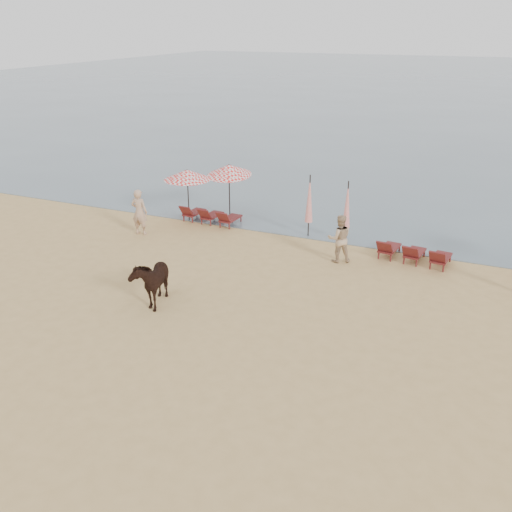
{
  "coord_description": "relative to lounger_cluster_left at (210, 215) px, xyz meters",
  "views": [
    {
      "loc": [
        7.03,
        -11.13,
        8.38
      ],
      "look_at": [
        0.0,
        5.0,
        1.1
      ],
      "focal_mm": 40.0,
      "sensor_mm": 36.0,
      "label": 1
    }
  ],
  "objects": [
    {
      "name": "umbrella_closed_left",
      "position": [
        4.57,
        0.14,
        1.25
      ],
      "size": [
        0.32,
        0.32,
        2.64
      ],
      "rotation": [
        0.0,
        0.0,
        -0.14
      ],
      "color": "black",
      "rests_on": "ground"
    },
    {
      "name": "beachgoer_right_a",
      "position": [
        6.47,
        -1.96,
        0.54
      ],
      "size": [
        1.11,
        1.03,
        1.83
      ],
      "primitive_type": "imported",
      "rotation": [
        0.0,
        0.0,
        3.62
      ],
      "color": "tan",
      "rests_on": "ground"
    },
    {
      "name": "umbrella_closed_right",
      "position": [
        6.17,
        0.1,
        1.21
      ],
      "size": [
        0.31,
        0.31,
        2.57
      ],
      "rotation": [
        0.0,
        0.0,
        -0.32
      ],
      "color": "black",
      "rests_on": "ground"
    },
    {
      "name": "beachgoer_left",
      "position": [
        -2.03,
        -2.42,
        0.6
      ],
      "size": [
        0.75,
        0.52,
        1.95
      ],
      "primitive_type": "imported",
      "rotation": [
        0.0,
        0.0,
        3.22
      ],
      "color": "tan",
      "rests_on": "ground"
    },
    {
      "name": "umbrella_open_left_b",
      "position": [
        0.44,
        1.11,
        1.84
      ],
      "size": [
        2.01,
        2.05,
        2.56
      ],
      "rotation": [
        0.0,
        0.0,
        -0.32
      ],
      "color": "black",
      "rests_on": "ground"
    },
    {
      "name": "lounger_cluster_left",
      "position": [
        0.0,
        0.0,
        0.0
      ],
      "size": [
        2.54,
        1.59,
        0.54
      ],
      "rotation": [
        0.0,
        0.0,
        -0.06
      ],
      "color": "#5E1D16",
      "rests_on": "ground"
    },
    {
      "name": "sea",
      "position": [
        4.49,
        69.84,
        -0.37
      ],
      "size": [
        160.0,
        140.0,
        0.06
      ],
      "primitive_type": "cube",
      "color": "#51606B",
      "rests_on": "ground"
    },
    {
      "name": "lounger_cluster_right",
      "position": [
        9.05,
        -0.93,
        0.01
      ],
      "size": [
        2.67,
        1.76,
        0.55
      ],
      "rotation": [
        0.0,
        0.0,
        -0.11
      ],
      "color": "#5E1D16",
      "rests_on": "ground"
    },
    {
      "name": "cow",
      "position": [
        1.95,
        -7.61,
        0.43
      ],
      "size": [
        1.37,
        2.08,
        1.62
      ],
      "primitive_type": "imported",
      "rotation": [
        0.0,
        0.0,
        0.28
      ],
      "color": "black",
      "rests_on": "ground"
    },
    {
      "name": "ground",
      "position": [
        4.49,
        -10.16,
        -0.37
      ],
      "size": [
        120.0,
        120.0,
        0.0
      ],
      "primitive_type": "plane",
      "color": "tan",
      "rests_on": "ground"
    },
    {
      "name": "umbrella_open_left_a",
      "position": [
        -1.03,
        -0.06,
        1.74
      ],
      "size": [
        2.07,
        2.07,
        2.36
      ],
      "rotation": [
        0.0,
        0.0,
        -0.16
      ],
      "color": "black",
      "rests_on": "ground"
    }
  ]
}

